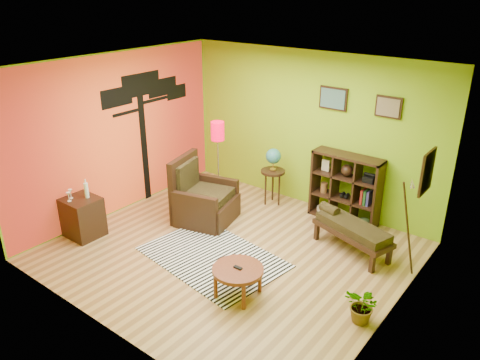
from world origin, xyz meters
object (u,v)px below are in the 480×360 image
Objects in this scene: globe_table at (273,163)px; cube_shelf at (346,188)px; coffee_table at (238,272)px; potted_plant at (363,310)px; floor_lamp at (218,139)px; armchair at (202,202)px; bench at (351,229)px; side_cabinet at (83,217)px.

globe_table is 1.39m from cube_shelf.
potted_plant is (1.53, 0.50, -0.17)m from coffee_table.
coffee_table is 2.85m from floor_lamp.
floor_lamp is 1.11m from globe_table.
floor_lamp is 3.88m from potted_plant.
armchair is 2.56m from bench.
side_cabinet is at bearing -121.41° from globe_table.
coffee_table is 0.42× the size of floor_lamp.
side_cabinet is at bearing -174.55° from coffee_table.
potted_plant is (1.39, -2.30, -0.42)m from cube_shelf.
globe_table is 3.51m from potted_plant.
side_cabinet is 2.06× the size of potted_plant.
armchair is 2.38× the size of potted_plant.
side_cabinet is at bearing -135.21° from cube_shelf.
armchair is at bearing -165.90° from bench.
side_cabinet is 4.57m from potted_plant.
bench is at bearing 14.10° from armchair.
armchair is 1.05× the size of globe_table.
coffee_table reaches higher than potted_plant.
globe_table is at bearing 142.71° from potted_plant.
bench is at bearing 70.98° from coffee_table.
globe_table is 0.90× the size of cube_shelf.
armchair is at bearing 54.14° from side_cabinet.
side_cabinet reaches higher than coffee_table.
coffee_table is 0.63× the size of globe_table.
armchair is at bearing 166.34° from potted_plant.
floor_lamp is at bearing 64.15° from side_cabinet.
coffee_table is 2.90m from globe_table.
coffee_table is at bearing -161.77° from potted_plant.
globe_table is (-1.21, 2.59, 0.46)m from coffee_table.
coffee_table is 2.05m from bench.
globe_table is 2.04m from bench.
potted_plant is at bearing 18.23° from coffee_table.
cube_shelf is at bearing 87.05° from coffee_table.
potted_plant is (4.50, 0.79, -0.15)m from side_cabinet.
bench reaches higher than coffee_table.
armchair is 1.49m from globe_table.
floor_lamp is at bearing -155.90° from cube_shelf.
armchair is 2.47m from cube_shelf.
armchair reaches higher than side_cabinet.
floor_lamp reaches higher than armchair.
potted_plant is at bearing -59.01° from bench.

